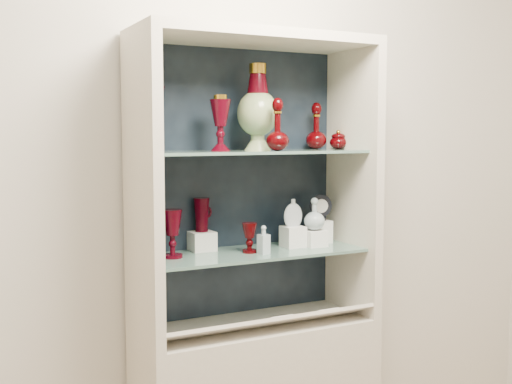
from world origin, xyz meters
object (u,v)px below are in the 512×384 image
ruby_goblet_small (249,238)px  flat_flask (293,212)px  pedestal_lamp_left (151,116)px  ruby_decanter_a (277,121)px  clear_round_decanter (314,215)px  ruby_pitcher (202,215)px  enamel_urn (258,107)px  cobalt_goblet (151,237)px  cameo_medallion (321,207)px  pedestal_lamp_right (220,123)px  ruby_decanter_b (316,124)px  lidded_bowl (338,139)px  ruby_goblet_tall (172,234)px  clear_square_bottle (264,240)px

ruby_goblet_small → flat_flask: 0.25m
pedestal_lamp_left → ruby_decanter_a: bearing=-11.1°
clear_round_decanter → ruby_goblet_small: bearing=-178.5°
ruby_pitcher → flat_flask: 0.40m
enamel_urn → ruby_pitcher: size_ratio=2.51×
cobalt_goblet → cameo_medallion: bearing=3.2°
ruby_goblet_small → clear_round_decanter: 0.33m
pedestal_lamp_right → flat_flask: 0.51m
pedestal_lamp_left → pedestal_lamp_right: 0.29m
ruby_pitcher → clear_round_decanter: 0.49m
pedestal_lamp_right → ruby_decanter_b: (0.50, 0.08, -0.00)m
lidded_bowl → ruby_goblet_small: bearing=-173.4°
pedestal_lamp_left → ruby_pitcher: bearing=27.5°
ruby_goblet_tall → flat_flask: (0.55, -0.01, 0.06)m
cameo_medallion → pedestal_lamp_left: bearing=-161.5°
ruby_decanter_b → cameo_medallion: 0.37m
enamel_urn → lidded_bowl: enamel_urn is taller
ruby_decanter_a → pedestal_lamp_right: bearing=150.0°
pedestal_lamp_left → clear_square_bottle: pedestal_lamp_left is taller
ruby_goblet_small → enamel_urn: bearing=35.7°
lidded_bowl → flat_flask: bearing=-175.6°
lidded_bowl → clear_square_bottle: size_ratio=0.74×
ruby_decanter_a → flat_flask: size_ratio=1.92×
cameo_medallion → ruby_goblet_small: bearing=-155.9°
ruby_pitcher → flat_flask: (0.38, -0.10, 0.00)m
lidded_bowl → ruby_goblet_small: (-0.47, -0.05, -0.40)m
ruby_pitcher → cameo_medallion: (0.55, -0.06, 0.01)m
pedestal_lamp_right → ruby_decanter_b: 0.51m
ruby_goblet_tall → ruby_pitcher: size_ratio=1.35×
ruby_decanter_b → ruby_pitcher: ruby_decanter_b is taller
flat_flask → clear_round_decanter: (0.09, -0.03, -0.01)m
enamel_urn → ruby_decanter_b: bearing=9.6°
clear_square_bottle → clear_round_decanter: size_ratio=0.86×
enamel_urn → lidded_bowl: size_ratio=4.11×
ruby_goblet_tall → ruby_decanter_b: bearing=4.6°
pedestal_lamp_right → clear_round_decanter: bearing=-1.6°
cobalt_goblet → ruby_goblet_small: 0.41m
flat_flask → cameo_medallion: size_ratio=1.01×
ruby_goblet_small → ruby_decanter_a: bearing=-50.0°
cobalt_goblet → flat_flask: bearing=0.5°
ruby_decanter_a → cobalt_goblet: size_ratio=1.28×
ruby_pitcher → pedestal_lamp_right: bearing=-94.1°
cobalt_goblet → flat_flask: (0.64, 0.01, 0.06)m
flat_flask → cameo_medallion: 0.17m
lidded_bowl → flat_flask: lidded_bowl is taller
ruby_decanter_a → ruby_decanter_b: (0.30, 0.19, -0.01)m
ruby_decanter_b → ruby_pitcher: (-0.54, 0.04, -0.38)m
cobalt_goblet → clear_square_bottle: (0.45, -0.08, -0.03)m
cobalt_goblet → pedestal_lamp_right: bearing=-2.0°
pedestal_lamp_left → ruby_pitcher: 0.49m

